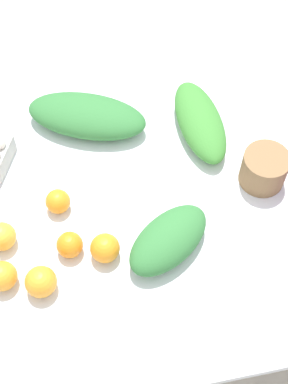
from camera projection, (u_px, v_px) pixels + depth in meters
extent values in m
plane|color=#B2A899|center=(144.00, 292.00, 2.15)|extent=(8.00, 8.00, 0.00)
cube|color=silver|center=(144.00, 198.00, 1.53)|extent=(1.47, 1.07, 0.03)
cylinder|color=brown|center=(285.00, 120.00, 2.16)|extent=(0.06, 0.06, 0.71)
cylinder|color=olive|center=(264.00, 169.00, 1.51)|extent=(0.13, 0.13, 0.11)
ellipsoid|color=#337538|center=(168.00, 240.00, 1.40)|extent=(0.29, 0.26, 0.09)
ellipsoid|color=#337538|center=(87.00, 116.00, 1.62)|extent=(0.40, 0.29, 0.09)
ellipsoid|color=#3D8433|center=(200.00, 122.00, 1.61)|extent=(0.15, 0.33, 0.08)
sphere|color=orange|center=(70.00, 245.00, 1.40)|extent=(0.07, 0.07, 0.07)
sphere|color=#F9A833|center=(2.00, 236.00, 1.41)|extent=(0.08, 0.08, 0.08)
sphere|color=orange|center=(105.00, 248.00, 1.39)|extent=(0.08, 0.08, 0.08)
sphere|color=orange|center=(41.00, 282.00, 1.34)|extent=(0.08, 0.08, 0.08)
sphere|color=orange|center=(58.00, 201.00, 1.47)|extent=(0.07, 0.07, 0.07)
sphere|color=orange|center=(2.00, 276.00, 1.35)|extent=(0.08, 0.08, 0.08)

